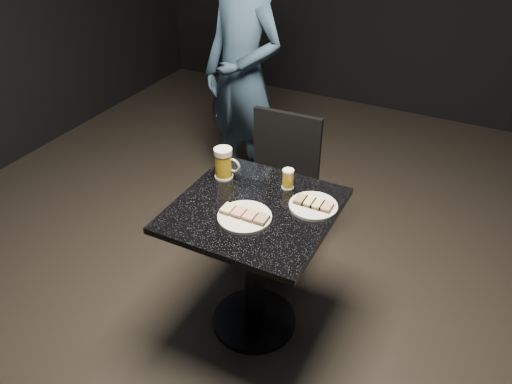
% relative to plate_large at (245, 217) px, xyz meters
% --- Properties ---
extents(floor, '(6.00, 6.00, 0.00)m').
position_rel_plate_large_xyz_m(floor, '(-0.00, 0.09, -0.76)').
color(floor, black).
rests_on(floor, ground).
extents(plate_large, '(0.24, 0.24, 0.01)m').
position_rel_plate_large_xyz_m(plate_large, '(0.00, 0.00, 0.00)').
color(plate_large, white).
rests_on(plate_large, table).
extents(plate_small, '(0.22, 0.22, 0.01)m').
position_rel_plate_large_xyz_m(plate_small, '(0.24, 0.21, 0.00)').
color(plate_small, white).
rests_on(plate_small, table).
extents(patron, '(0.71, 0.56, 1.72)m').
position_rel_plate_large_xyz_m(patron, '(-0.66, 1.22, 0.10)').
color(patron, navy).
rests_on(patron, floor).
extents(table, '(0.70, 0.70, 0.75)m').
position_rel_plate_large_xyz_m(table, '(-0.00, 0.09, -0.25)').
color(table, black).
rests_on(table, floor).
extents(beer_mug, '(0.13, 0.09, 0.16)m').
position_rel_plate_large_xyz_m(beer_mug, '(-0.25, 0.25, 0.07)').
color(beer_mug, silver).
rests_on(beer_mug, table).
extents(beer_tumbler, '(0.06, 0.06, 0.10)m').
position_rel_plate_large_xyz_m(beer_tumbler, '(0.07, 0.31, 0.04)').
color(beer_tumbler, silver).
rests_on(beer_tumbler, table).
extents(chair, '(0.43, 0.43, 0.87)m').
position_rel_plate_large_xyz_m(chair, '(-0.16, 0.70, -0.26)').
color(chair, black).
rests_on(chair, floor).
extents(canapes_on_plate_large, '(0.22, 0.07, 0.02)m').
position_rel_plate_large_xyz_m(canapes_on_plate_large, '(0.00, 0.00, 0.02)').
color(canapes_on_plate_large, '#4C3521').
rests_on(canapes_on_plate_large, plate_large).
extents(canapes_on_plate_small, '(0.17, 0.07, 0.02)m').
position_rel_plate_large_xyz_m(canapes_on_plate_small, '(0.24, 0.21, 0.02)').
color(canapes_on_plate_small, '#4C3521').
rests_on(canapes_on_plate_small, plate_small).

